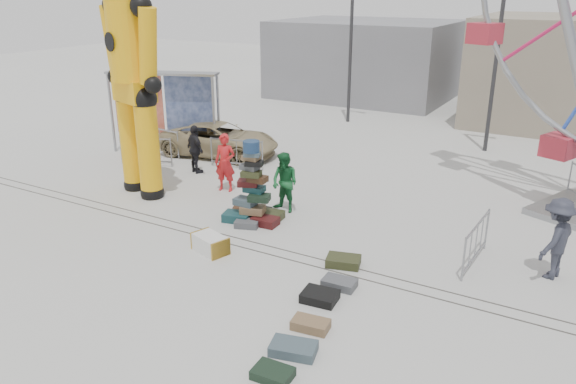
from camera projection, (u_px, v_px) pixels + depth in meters
The scene contains 25 objects.
ground at pixel (246, 261), 13.74m from camera, with size 90.00×90.00×0.00m, color #9E9E99.
track_line_near at pixel (260, 252), 14.22m from camera, with size 40.00×0.04×0.01m, color #47443F.
track_line_far at pixel (268, 246), 14.55m from camera, with size 40.00×0.04×0.01m, color #47443F.
building_left at pixel (366, 59), 33.67m from camera, with size 10.00×8.00×4.40m, color gray.
lamp_post_right at pixel (502, 38), 21.32m from camera, with size 1.41×0.25×8.00m.
lamp_post_left at pixel (353, 28), 26.21m from camera, with size 1.41×0.25×8.00m.
suitcase_tower at pixel (253, 199), 15.90m from camera, with size 1.71×1.51×2.37m.
crash_test_dummy at pixel (133, 73), 16.95m from camera, with size 2.90×1.31×7.30m.
banner_scaffold at pixel (163, 92), 21.98m from camera, with size 4.39×2.25×3.20m.
steamer_trunk at pixel (210, 244), 14.17m from camera, with size 0.94×0.55×0.44m, color silver.
row_case_0 at pixel (343, 261), 13.51m from camera, with size 0.80×0.56×0.22m, color #32371B.
row_case_1 at pixel (339, 283), 12.54m from camera, with size 0.74×0.48×0.19m, color #505357.
row_case_2 at pixel (320, 296), 12.00m from camera, with size 0.75×0.60×0.20m, color black.
row_case_3 at pixel (311, 324), 11.01m from camera, with size 0.73×0.43×0.20m, color brown.
row_case_4 at pixel (293, 348), 10.28m from camera, with size 0.85×0.52×0.20m, color #40535C.
row_case_5 at pixel (273, 373), 9.65m from camera, with size 0.68×0.49×0.17m, color black.
barricade_dummy_a at pixel (160, 141), 22.18m from camera, with size 2.00×0.10×1.10m, color gray, non-canonical shape.
barricade_dummy_b at pixel (146, 151), 20.87m from camera, with size 2.00×0.10×1.10m, color gray, non-canonical shape.
barricade_dummy_c at pixel (237, 154), 20.57m from camera, with size 2.00×0.10×1.10m, color gray, non-canonical shape.
barricade_wheel_front at pixel (476, 243), 13.43m from camera, with size 2.00×0.10×1.10m, color gray, non-canonical shape.
pedestrian_red at pixel (225, 163), 18.17m from camera, with size 0.69×0.46×1.90m, color red.
pedestrian_green at pixel (285, 183), 16.50m from camera, with size 0.87×0.68×1.80m, color #165A2A.
pedestrian_black at pixel (195, 149), 19.93m from camera, with size 1.02×0.43×1.74m, color black.
pedestrian_grey at pixel (556, 239), 12.70m from camera, with size 1.25×0.72×1.93m, color #282A35.
parked_suv at pixel (219, 139), 22.08m from camera, with size 2.16×4.67×1.30m, color #9C8C65.
Camera 1 is at (7.00, -10.16, 6.36)m, focal length 35.00 mm.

